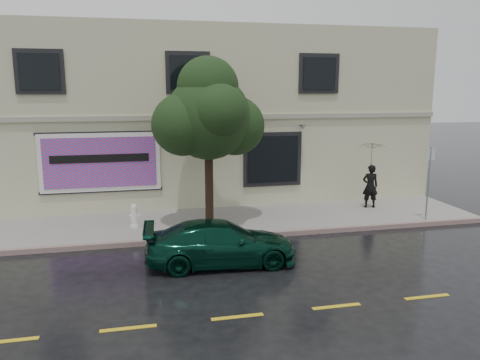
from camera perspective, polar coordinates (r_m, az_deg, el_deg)
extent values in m
plane|color=black|center=(13.23, -3.53, -9.48)|extent=(90.00, 90.00, 0.00)
cube|color=#9A9692|center=(16.26, -5.32, -5.26)|extent=(20.00, 3.50, 0.15)
cube|color=slate|center=(14.60, -4.46, -7.17)|extent=(20.00, 0.18, 0.16)
cube|color=gold|center=(10.07, -0.32, -16.33)|extent=(19.00, 0.12, 0.01)
cube|color=beige|center=(21.35, -7.43, 7.95)|extent=(20.00, 8.00, 7.00)
cube|color=#9E9984|center=(17.33, -6.24, 7.59)|extent=(20.00, 0.12, 0.18)
cube|color=black|center=(18.13, 3.98, 2.54)|extent=(2.30, 0.10, 2.10)
cube|color=black|center=(18.08, 4.03, 2.51)|extent=(2.00, 0.05, 1.80)
cube|color=black|center=(17.43, -23.28, 12.05)|extent=(1.30, 0.05, 1.20)
cube|color=black|center=(17.25, -6.34, 12.89)|extent=(1.30, 0.05, 1.20)
cube|color=black|center=(18.47, 9.67, 12.68)|extent=(1.30, 0.05, 1.20)
cube|color=white|center=(17.42, -16.65, 2.07)|extent=(4.20, 0.06, 2.10)
cube|color=#E5326E|center=(17.38, -16.66, 2.05)|extent=(3.90, 0.04, 1.80)
cube|color=black|center=(17.63, -16.46, -1.28)|extent=(4.30, 0.10, 0.10)
cube|color=black|center=(17.32, -16.84, 5.52)|extent=(4.30, 0.10, 0.10)
cube|color=black|center=(17.33, -16.69, 2.53)|extent=(3.40, 0.02, 0.28)
imported|color=#083022|center=(12.61, -2.34, -7.68)|extent=(4.12, 1.98, 1.17)
imported|color=black|center=(18.51, 15.58, -0.73)|extent=(0.66, 0.49, 1.66)
imported|color=black|center=(18.31, 15.79, 3.06)|extent=(1.37, 1.37, 0.81)
cylinder|color=#312216|center=(15.55, -3.78, -0.91)|extent=(0.27, 0.27, 2.53)
sphere|color=black|center=(15.23, -3.89, 7.64)|extent=(2.75, 2.75, 2.75)
cylinder|color=white|center=(15.88, -12.68, -5.46)|extent=(0.30, 0.30, 0.08)
cylinder|color=white|center=(15.80, -12.72, -4.36)|extent=(0.22, 0.22, 0.55)
sphere|color=white|center=(15.72, -12.77, -3.25)|extent=(0.22, 0.22, 0.22)
cylinder|color=white|center=(15.79, -12.73, -4.27)|extent=(0.32, 0.10, 0.10)
cylinder|color=gray|center=(17.28, 21.96, -0.46)|extent=(0.05, 0.05, 2.54)
cube|color=silver|center=(17.11, 22.21, 2.91)|extent=(0.31, 0.05, 0.41)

